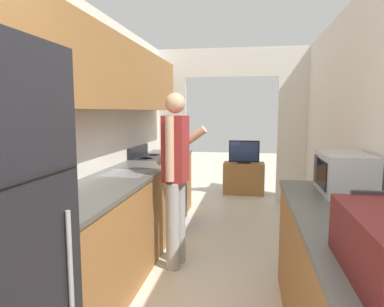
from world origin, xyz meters
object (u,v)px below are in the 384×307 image
range_oven (159,190)px  person (176,175)px  tv_cabinet (244,178)px  microwave (344,173)px  television (244,152)px

range_oven → person: 1.40m
range_oven → tv_cabinet: 2.19m
range_oven → microwave: (1.88, -1.75, 0.60)m
range_oven → microwave: 2.63m
television → range_oven: bearing=-120.6°
range_oven → tv_cabinet: bearing=60.0°
microwave → television: 3.69m
tv_cabinet → television: television is taller
microwave → tv_cabinet: size_ratio=0.72×
range_oven → person: person is taller
tv_cabinet → television: size_ratio=1.35×
microwave → tv_cabinet: 3.80m
range_oven → microwave: microwave is taller
microwave → television: size_ratio=0.97×
range_oven → television: (1.09, 1.85, 0.31)m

